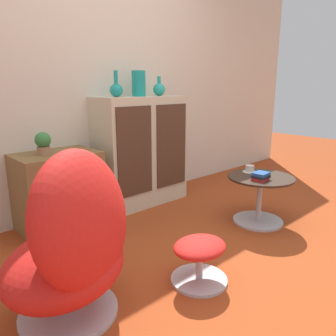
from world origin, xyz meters
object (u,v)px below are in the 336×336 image
ottoman (200,254)px  vase_leftmost (116,89)px  vase_inner_right (159,89)px  book_stack (261,176)px  teacup (250,169)px  sideboard (141,151)px  vase_inner_left (139,84)px  coffee_table (260,195)px  tv_console (59,191)px  potted_plant (43,143)px  egg_chair (74,244)px

ottoman → vase_leftmost: (0.36, 1.36, 0.96)m
vase_inner_right → book_stack: 1.35m
teacup → vase_leftmost: bearing=127.9°
sideboard → teacup: sideboard is taller
sideboard → vase_leftmost: vase_leftmost is taller
sideboard → vase_inner_right: bearing=0.9°
ottoman → vase_inner_left: 1.80m
sideboard → vase_inner_right: (0.25, 0.00, 0.60)m
coffee_table → vase_leftmost: bearing=122.2°
vase_inner_right → tv_console: bearing=-178.8°
potted_plant → book_stack: 1.77m
coffee_table → vase_leftmost: vase_leftmost is taller
tv_console → teacup: 1.67m
sideboard → egg_chair: 1.75m
potted_plant → ottoman: bearing=-75.1°
egg_chair → vase_leftmost: vase_leftmost is taller
ottoman → book_stack: bearing=11.6°
coffee_table → potted_plant: (-1.42, 1.08, 0.49)m
vase_leftmost → vase_inner_left: 0.26m
coffee_table → vase_inner_left: 1.52m
tv_console → coffee_table: 1.71m
sideboard → ottoman: (-0.63, -1.36, -0.36)m
teacup → coffee_table: bearing=-108.5°
vase_leftmost → egg_chair: bearing=-132.8°
coffee_table → ottoman: bearing=-166.6°
teacup → book_stack: (-0.15, -0.20, 0.01)m
ottoman → book_stack: 1.02m
ottoman → sideboard: bearing=65.1°
vase_inner_left → vase_inner_right: size_ratio=1.25×
tv_console → book_stack: tv_console is taller
tv_console → coffee_table: tv_console is taller
sideboard → tv_console: (-0.89, -0.02, -0.22)m
vase_leftmost → book_stack: bearing=-62.7°
coffee_table → vase_leftmost: (-0.70, 1.11, 0.89)m
vase_inner_right → teacup: bearing=-76.4°
coffee_table → vase_inner_right: vase_inner_right is taller
tv_console → vase_inner_left: vase_inner_left is taller
vase_inner_left → coffee_table: bearing=-68.3°
coffee_table → vase_inner_left: vase_inner_left is taller
ottoman → coffee_table: bearing=13.4°
egg_chair → vase_inner_left: 1.91m
vase_inner_left → vase_inner_right: (0.26, 0.00, -0.05)m
vase_inner_right → book_stack: (0.09, -1.16, -0.69)m
ottoman → vase_inner_right: size_ratio=1.85×
tv_console → vase_leftmost: bearing=2.2°
ottoman → book_stack: (0.96, 0.20, 0.27)m
tv_console → vase_inner_left: 1.24m
sideboard → book_stack: size_ratio=6.98×
coffee_table → teacup: (0.05, 0.15, 0.20)m
egg_chair → teacup: bearing=5.8°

